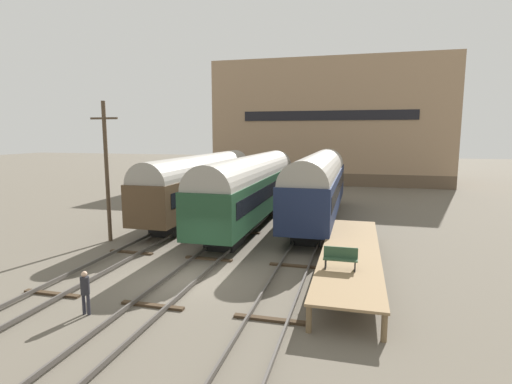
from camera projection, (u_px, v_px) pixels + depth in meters
name	position (u px, v px, depth m)	size (l,w,h in m)	color
ground_plane	(185.00, 279.00, 18.28)	(200.00, 200.00, 0.00)	#60594C
track_left	(97.00, 268.00, 19.40)	(2.60, 60.00, 0.26)	#4C4742
track_middle	(185.00, 276.00, 18.25)	(2.60, 60.00, 0.26)	#4C4742
track_right	(284.00, 286.00, 17.11)	(2.60, 60.00, 0.26)	#4C4742
train_car_brown	(202.00, 181.00, 32.02)	(2.89, 18.27, 4.96)	black
train_car_navy	(318.00, 183.00, 29.95)	(3.12, 18.02, 5.19)	black
train_car_green	(251.00, 186.00, 28.97)	(3.04, 18.52, 5.05)	black
station_platform	(351.00, 252.00, 19.29)	(2.72, 13.44, 1.05)	#8C704C
bench	(340.00, 258.00, 16.53)	(1.40, 0.40, 0.91)	#2D4C33
person_worker	(85.00, 289.00, 14.60)	(0.32, 0.32, 1.67)	#282833
utility_pole	(107.00, 170.00, 24.22)	(1.80, 0.24, 8.54)	#473828
warehouse_building	(331.00, 123.00, 56.44)	(30.62, 13.96, 16.06)	brown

